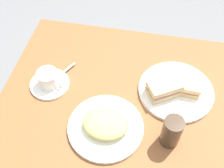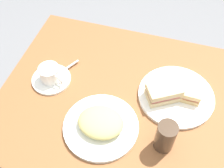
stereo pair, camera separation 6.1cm
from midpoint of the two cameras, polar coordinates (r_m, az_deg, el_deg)
dining_table at (r=1.15m, az=9.46°, el=-8.45°), size 1.16×0.73×0.73m
sandwich_plate at (r=1.06m, az=14.71°, el=-2.43°), size 0.28×0.28×0.01m
sandwich_front at (r=1.04m, az=16.55°, el=-1.38°), size 0.12×0.08×0.05m
sandwich_back at (r=1.01m, az=12.34°, el=-1.76°), size 0.14×0.12×0.06m
coffee_saucer at (r=1.09m, az=-10.97°, el=0.70°), size 0.15×0.15×0.01m
coffee_cup at (r=1.06m, az=-11.20°, el=1.91°), size 0.10×0.08×0.06m
spoon at (r=1.10m, az=-8.02°, el=3.06°), size 0.06×0.09×0.01m
side_plate at (r=0.95m, az=-0.46°, el=-8.84°), size 0.26×0.26×0.01m
side_food_pile at (r=0.93m, az=-0.47°, el=-7.99°), size 0.16×0.13×0.04m
drinking_glass at (r=0.90m, az=12.93°, el=-10.65°), size 0.06×0.06×0.12m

